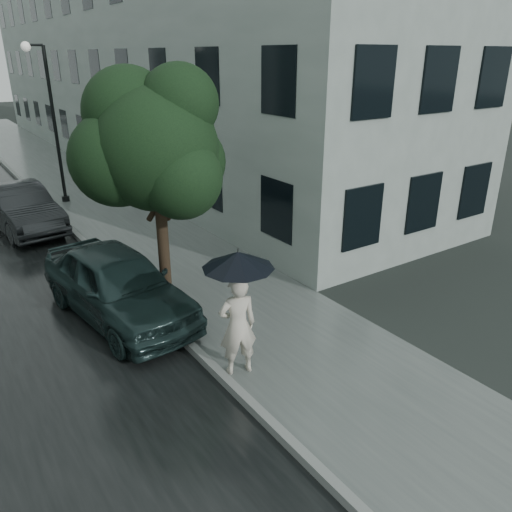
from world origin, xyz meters
TOP-DOWN VIEW (x-y plane):
  - ground at (0.00, 0.00)m, footprint 120.00×120.00m
  - sidewalk at (0.25, 12.00)m, footprint 3.50×60.00m
  - kerb_near at (-1.57, 12.00)m, footprint 0.15×60.00m
  - building_near at (5.47, 19.50)m, footprint 7.02×36.00m
  - pedestrian at (-1.20, -0.12)m, footprint 0.74×0.58m
  - umbrella at (-1.18, -0.14)m, footprint 1.46×1.46m
  - street_tree at (-1.11, 3.10)m, footprint 3.27×2.97m
  - lamp_post at (-0.90, 12.81)m, footprint 0.82×0.49m
  - car_near at (-2.20, 2.94)m, footprint 2.34×4.59m
  - car_far at (-2.75, 10.13)m, footprint 2.00×4.46m

SIDE VIEW (x-z plane):
  - ground at x=0.00m, z-range 0.00..0.00m
  - sidewalk at x=0.25m, z-range 0.00..0.01m
  - kerb_near at x=-1.57m, z-range 0.00..0.15m
  - car_far at x=-2.75m, z-range 0.01..1.43m
  - car_near at x=-2.20m, z-range 0.01..1.50m
  - pedestrian at x=-1.20m, z-range 0.01..1.81m
  - umbrella at x=-1.18m, z-range 1.43..2.80m
  - lamp_post at x=-0.90m, z-range 0.39..5.94m
  - street_tree at x=-1.11m, z-range 0.93..5.98m
  - building_near at x=5.47m, z-range 0.00..9.00m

